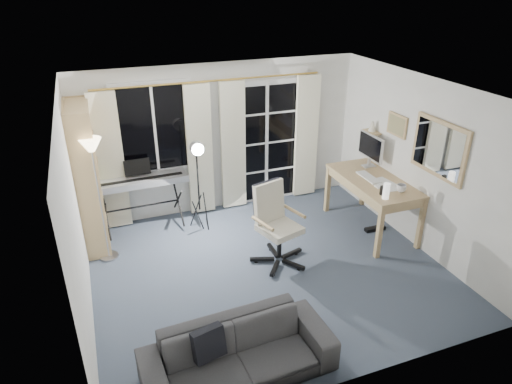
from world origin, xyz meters
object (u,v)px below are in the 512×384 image
torchiere_lamp (94,164)px  keyboard_piano (140,182)px  sofa (238,347)px  studio_light (197,159)px  office_chair (274,217)px  desk (373,185)px  monitor (371,147)px  bookshelf (85,182)px  mug (401,187)px

torchiere_lamp → keyboard_piano: (0.59, 0.65, -0.63)m
sofa → torchiere_lamp: bearing=109.0°
studio_light → office_chair: size_ratio=1.31×
desk → studio_light: bearing=160.6°
torchiere_lamp → sofa: bearing=-68.4°
monitor → sofa: bearing=-140.4°
bookshelf → sofa: bookshelf is taller
studio_light → torchiere_lamp: bearing=-169.0°
studio_light → sofa: 3.03m
torchiere_lamp → studio_light: bearing=11.8°
bookshelf → desk: (4.01, -1.04, -0.25)m
bookshelf → torchiere_lamp: size_ratio=1.19×
monitor → sofa: size_ratio=0.32×
torchiere_lamp → desk: bearing=-8.7°
torchiere_lamp → keyboard_piano: bearing=47.4°
studio_light → monitor: size_ratio=2.44×
mug → torchiere_lamp: bearing=164.6°
bookshelf → studio_light: size_ratio=1.42×
torchiere_lamp → keyboard_piano: 1.08m
torchiere_lamp → studio_light: torchiere_lamp is taller
desk → monitor: monitor is taller
torchiere_lamp → mug: bearing=-15.4°
monitor → sofa: (-3.02, -2.46, -0.79)m
office_chair → studio_light: bearing=106.8°
keyboard_piano → sofa: 3.30m
sofa → office_chair: bearing=55.4°
studio_light → sofa: bearing=-98.2°
office_chair → sofa: size_ratio=0.59×
keyboard_piano → mug: bearing=-28.7°
torchiere_lamp → mug: size_ratio=12.78×
desk → sofa: bearing=-144.1°
torchiere_lamp → monitor: bearing=-1.9°
desk → mug: size_ratio=11.42×
sofa → studio_light: bearing=80.0°
keyboard_piano → torchiere_lamp: bearing=-134.0°
bookshelf → desk: bearing=-13.5°
desk → keyboard_piano: bearing=159.6°
torchiere_lamp → keyboard_piano: torchiere_lamp is taller
keyboard_piano → sofa: size_ratio=0.76×
bookshelf → torchiere_lamp: (0.15, -0.46, 0.42)m
torchiere_lamp → sofa: torchiere_lamp is taller
bookshelf → mug: size_ratio=15.15×
bookshelf → keyboard_piano: bookshelf is taller
desk → bookshelf: bearing=165.8°
office_chair → desk: office_chair is taller
keyboard_piano → desk: keyboard_piano is taller
bookshelf → monitor: bookshelf is taller
mug → studio_light: bearing=151.6°
sofa → bookshelf: bearing=108.6°
torchiere_lamp → office_chair: torchiere_lamp is taller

